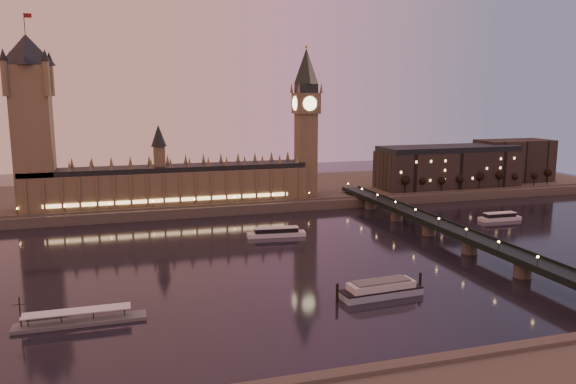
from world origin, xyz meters
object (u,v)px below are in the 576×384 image
Objects in this scene: cruise_boat_a at (276,232)px; pontoon_pier at (80,320)px; cruise_boat_b at (500,217)px; moored_barge at (381,289)px.

pontoon_pier is at bearing -129.15° from cruise_boat_a.
cruise_boat_a reaches higher than cruise_boat_b.
moored_barge reaches higher than cruise_boat_a.
cruise_boat_a is 135.55m from pontoon_pier.
cruise_boat_a is at bearing -179.56° from cruise_boat_b.
moored_barge is at bearing -141.39° from cruise_boat_b.
cruise_boat_a is 1.21× the size of cruise_boat_b.
pontoon_pier is (-96.54, -95.14, -1.01)m from cruise_boat_a.
moored_barge is at bearing -76.01° from cruise_boat_a.
cruise_boat_b is (143.49, -2.15, -0.07)m from cruise_boat_a.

